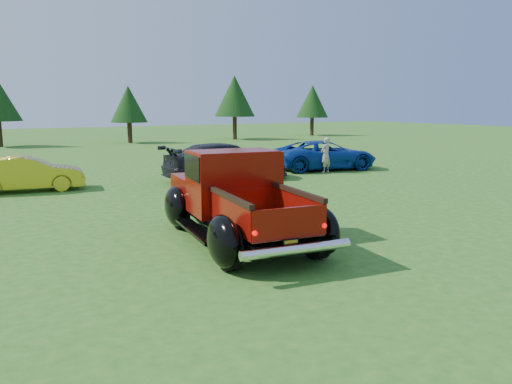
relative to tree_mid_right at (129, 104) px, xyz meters
name	(u,v)px	position (x,y,z in m)	size (l,w,h in m)	color
ground	(269,246)	(-6.00, -30.00, -2.97)	(120.00, 120.00, 0.00)	#2B641C
tree_mid_right	(129,104)	(0.00, 0.00, 0.00)	(2.82, 2.82, 4.40)	#332114
tree_east	(235,96)	(9.00, -0.50, 0.68)	(3.46, 3.46, 5.40)	#332114
tree_far_east	(312,101)	(18.00, 0.50, 0.27)	(3.07, 3.07, 4.80)	#332114
pickup_truck	(234,197)	(-6.29, -29.00, -2.05)	(3.01, 5.45, 1.94)	black
show_car_yellow	(28,174)	(-9.50, -20.10, -2.37)	(1.26, 3.62, 1.19)	gold
show_car_grey	(227,162)	(-2.51, -21.31, -2.25)	(2.04, 5.01, 1.45)	black
show_car_blue	(325,155)	(2.86, -20.63, -2.31)	(2.19, 4.76, 1.32)	#0D3494
spectator	(326,155)	(2.20, -21.54, -2.20)	(0.56, 0.37, 1.55)	#A39D8E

